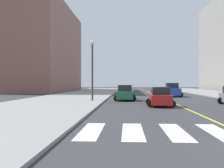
{
  "coord_description": "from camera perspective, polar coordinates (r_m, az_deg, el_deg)",
  "views": [
    {
      "loc": [
        -4.75,
        -6.9,
        2.1
      ],
      "look_at": [
        -6.9,
        29.39,
        1.89
      ],
      "focal_mm": 40.54,
      "sensor_mm": 36.0,
      "label": 1
    }
  ],
  "objects": [
    {
      "name": "car_yellow_fourth",
      "position": [
        60.53,
        12.87,
        -0.9
      ],
      "size": [
        2.48,
        3.91,
        1.73
      ],
      "rotation": [
        0.0,
        0.0,
        3.11
      ],
      "color": "gold",
      "rests_on": "ground"
    },
    {
      "name": "car_blue_fifth",
      "position": [
        38.86,
        13.32,
        -1.37
      ],
      "size": [
        2.96,
        4.64,
        2.04
      ],
      "rotation": [
        0.0,
        0.0,
        3.11
      ],
      "color": "#2D479E",
      "rests_on": "ground"
    },
    {
      "name": "sidewalk_kerb_west",
      "position": [
        27.99,
        -12.09,
        -3.83
      ],
      "size": [
        10.0,
        120.0,
        0.15
      ],
      "primitive_type": "cube",
      "color": "gray",
      "rests_on": "ground"
    },
    {
      "name": "street_lamp",
      "position": [
        27.64,
        -4.45,
        4.4
      ],
      "size": [
        0.44,
        0.44,
        6.54
      ],
      "color": "#38383D",
      "rests_on": "sidewalk_kerb_west"
    },
    {
      "name": "car_green_second",
      "position": [
        29.52,
        2.96,
        -2.1
      ],
      "size": [
        2.59,
        4.11,
        1.82
      ],
      "rotation": [
        0.0,
        0.0,
        -0.02
      ],
      "color": "#236B42",
      "rests_on": "ground"
    },
    {
      "name": "car_red_third",
      "position": [
        22.81,
        10.78,
        -2.94
      ],
      "size": [
        2.47,
        3.9,
        1.72
      ],
      "rotation": [
        0.0,
        0.0,
        -0.03
      ],
      "color": "red",
      "rests_on": "ground"
    },
    {
      "name": "lane_divider_paint",
      "position": [
        47.19,
        9.16,
        -2.22
      ],
      "size": [
        0.16,
        80.0,
        0.01
      ],
      "primitive_type": "cube",
      "color": "yellow",
      "rests_on": "ground"
    },
    {
      "name": "low_rise_brick_west",
      "position": [
        66.18,
        -16.39,
        7.43
      ],
      "size": [
        16.0,
        32.0,
        20.59
      ],
      "primitive_type": "cube",
      "color": "#87564C",
      "rests_on": "ground"
    }
  ]
}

